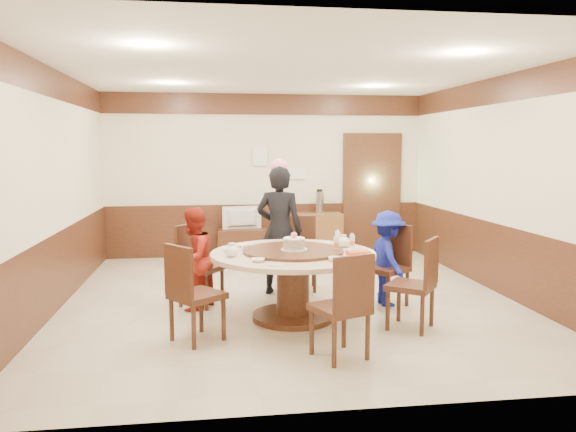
{
  "coord_description": "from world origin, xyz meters",
  "views": [
    {
      "loc": [
        -0.96,
        -6.76,
        1.88
      ],
      "look_at": [
        -0.08,
        -0.39,
        1.1
      ],
      "focal_mm": 35.0,
      "sensor_mm": 36.0,
      "label": 1
    }
  ],
  "objects": [
    {
      "name": "room",
      "position": [
        0.01,
        0.01,
        1.08
      ],
      "size": [
        6.0,
        6.04,
        2.84
      ],
      "color": "beige",
      "rests_on": "ground"
    },
    {
      "name": "banquet_table",
      "position": [
        -0.08,
        -0.79,
        0.53
      ],
      "size": [
        1.8,
        1.8,
        0.78
      ],
      "color": "#432215",
      "rests_on": "ground"
    },
    {
      "name": "chair_0",
      "position": [
        1.12,
        -0.42,
        0.3
      ],
      "size": [
        0.61,
        0.61,
        0.97
      ],
      "rotation": [
        0.0,
        0.0,
        2.17
      ],
      "color": "#432215",
      "rests_on": "ground"
    },
    {
      "name": "chair_1",
      "position": [
        0.22,
        0.51,
        0.3
      ],
      "size": [
        0.49,
        0.5,
        0.97
      ],
      "rotation": [
        0.0,
        0.0,
        3.01
      ],
      "color": "#432215",
      "rests_on": "ground"
    },
    {
      "name": "chair_2",
      "position": [
        -1.1,
        -0.08,
        0.3
      ],
      "size": [
        0.61,
        0.6,
        0.97
      ],
      "rotation": [
        0.0,
        0.0,
        4.16
      ],
      "color": "#432215",
      "rests_on": "ground"
    },
    {
      "name": "chair_3",
      "position": [
        -1.12,
        -1.37,
        0.3
      ],
      "size": [
        0.62,
        0.62,
        0.97
      ],
      "rotation": [
        0.0,
        0.0,
        5.38
      ],
      "color": "#432215",
      "rests_on": "ground"
    },
    {
      "name": "chair_4",
      "position": [
        0.18,
        -2.0,
        0.3
      ],
      "size": [
        0.57,
        0.58,
        0.97
      ],
      "rotation": [
        0.0,
        0.0,
        6.67
      ],
      "color": "#432215",
      "rests_on": "ground"
    },
    {
      "name": "chair_5",
      "position": [
        1.11,
        -1.3,
        0.3
      ],
      "size": [
        0.62,
        0.62,
        0.97
      ],
      "rotation": [
        0.0,
        0.0,
        7.21
      ],
      "color": "#432215",
      "rests_on": "ground"
    },
    {
      "name": "person_standing",
      "position": [
        -0.09,
        0.3,
        0.83
      ],
      "size": [
        0.71,
        0.59,
        1.66
      ],
      "primitive_type": "imported",
      "rotation": [
        0.0,
        0.0,
        2.78
      ],
      "color": "black",
      "rests_on": "ground"
    },
    {
      "name": "person_red",
      "position": [
        -1.17,
        -0.25,
        0.6
      ],
      "size": [
        0.68,
        0.73,
        1.2
      ],
      "primitive_type": "imported",
      "rotation": [
        0.0,
        0.0,
        4.21
      ],
      "color": "#9F2015",
      "rests_on": "ground"
    },
    {
      "name": "person_blue",
      "position": [
        1.13,
        -0.38,
        0.57
      ],
      "size": [
        0.49,
        0.77,
        1.14
      ],
      "primitive_type": "imported",
      "rotation": [
        0.0,
        0.0,
        1.67
      ],
      "color": "navy",
      "rests_on": "ground"
    },
    {
      "name": "birthday_cake",
      "position": [
        -0.07,
        -0.82,
        0.85
      ],
      "size": [
        0.29,
        0.29,
        0.2
      ],
      "color": "white",
      "rests_on": "banquet_table"
    },
    {
      "name": "teapot_left",
      "position": [
        -0.75,
        -0.96,
        0.81
      ],
      "size": [
        0.17,
        0.15,
        0.13
      ],
      "primitive_type": "ellipsoid",
      "color": "white",
      "rests_on": "banquet_table"
    },
    {
      "name": "teapot_right",
      "position": [
        0.54,
        -0.56,
        0.81
      ],
      "size": [
        0.17,
        0.15,
        0.13
      ],
      "primitive_type": "ellipsoid",
      "color": "white",
      "rests_on": "banquet_table"
    },
    {
      "name": "bowl_0",
      "position": [
        -0.59,
        -0.41,
        0.77
      ],
      "size": [
        0.15,
        0.15,
        0.04
      ],
      "primitive_type": "imported",
      "color": "white",
      "rests_on": "banquet_table"
    },
    {
      "name": "bowl_1",
      "position": [
        0.27,
        -1.33,
        0.77
      ],
      "size": [
        0.14,
        0.14,
        0.04
      ],
      "primitive_type": "imported",
      "color": "white",
      "rests_on": "banquet_table"
    },
    {
      "name": "bowl_2",
      "position": [
        -0.5,
        -1.26,
        0.77
      ],
      "size": [
        0.14,
        0.14,
        0.03
      ],
      "primitive_type": "imported",
      "color": "white",
      "rests_on": "banquet_table"
    },
    {
      "name": "bowl_3",
      "position": [
        0.54,
        -0.96,
        0.77
      ],
      "size": [
        0.14,
        0.14,
        0.04
      ],
      "primitive_type": "imported",
      "color": "white",
      "rests_on": "banquet_table"
    },
    {
      "name": "bowl_4",
      "position": [
        -0.77,
        -0.66,
        0.77
      ],
      "size": [
        0.15,
        0.15,
        0.04
      ],
      "primitive_type": "imported",
      "color": "white",
      "rests_on": "banquet_table"
    },
    {
      "name": "saucer_near",
      "position": [
        -0.33,
        -1.44,
        0.76
      ],
      "size": [
        0.18,
        0.18,
        0.01
      ],
      "primitive_type": "cylinder",
      "color": "white",
      "rests_on": "banquet_table"
    },
    {
      "name": "saucer_far",
      "position": [
        0.37,
        -0.29,
        0.76
      ],
      "size": [
        0.18,
        0.18,
        0.01
      ],
      "primitive_type": "cylinder",
      "color": "white",
      "rests_on": "banquet_table"
    },
    {
      "name": "shrimp_platter",
      "position": [
        0.56,
        -1.16,
        0.78
      ],
      "size": [
        0.3,
        0.2,
        0.06
      ],
      "color": "white",
      "rests_on": "banquet_table"
    },
    {
      "name": "bottle_0",
      "position": [
        0.4,
        -0.81,
        0.83
      ],
      "size": [
        0.06,
        0.06,
        0.16
      ],
      "primitive_type": "cylinder",
      "color": "white",
      "rests_on": "banquet_table"
    },
    {
      "name": "bottle_1",
      "position": [
        0.61,
        -0.69,
        0.83
      ],
      "size": [
        0.06,
        0.06,
        0.16
      ],
      "primitive_type": "cylinder",
      "color": "white",
      "rests_on": "banquet_table"
    },
    {
      "name": "bottle_2",
      "position": [
        0.51,
        -0.41,
        0.83
      ],
      "size": [
        0.06,
        0.06,
        0.16
      ],
      "primitive_type": "cylinder",
      "color": "white",
      "rests_on": "banquet_table"
    },
    {
      "name": "tv_stand",
      "position": [
        -0.42,
        2.75,
        0.25
      ],
      "size": [
        0.85,
        0.45,
        0.5
      ],
      "primitive_type": "cube",
      "color": "#432215",
      "rests_on": "ground"
    },
    {
      "name": "television",
      "position": [
        -0.42,
        2.75,
        0.69
      ],
      "size": [
        0.68,
        0.18,
        0.39
      ],
      "primitive_type": "imported",
      "rotation": [
        0.0,
        0.0,
        3.28
      ],
      "color": "gray",
      "rests_on": "tv_stand"
    },
    {
      "name": "side_cabinet",
      "position": [
        0.9,
        2.78,
        0.38
      ],
      "size": [
        0.8,
        0.4,
        0.75
      ],
      "primitive_type": "cube",
      "color": "brown",
      "rests_on": "ground"
    },
    {
      "name": "thermos",
      "position": [
        0.92,
        2.78,
        0.94
      ],
      "size": [
        0.15,
        0.15,
        0.38
      ],
      "primitive_type": "cylinder",
      "color": "silver",
      "rests_on": "side_cabinet"
    },
    {
      "name": "notice_left",
      "position": [
        -0.1,
        2.96,
        1.75
      ],
      "size": [
        0.25,
        0.0,
        0.35
      ],
      "primitive_type": "cube",
      "color": "white",
      "rests_on": "room"
    },
    {
      "name": "notice_right",
      "position": [
        0.55,
        2.96,
        1.45
      ],
      "size": [
        0.3,
        0.0,
        0.22
      ],
      "primitive_type": "cube",
      "color": "white",
      "rests_on": "room"
    }
  ]
}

